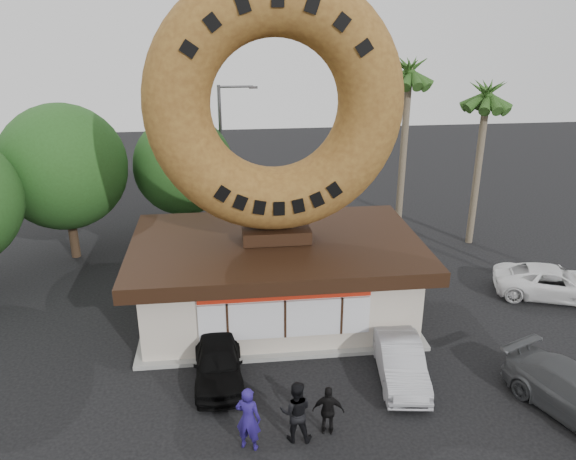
# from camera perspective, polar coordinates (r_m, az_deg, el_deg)

# --- Properties ---
(ground) EXTENTS (90.00, 90.00, 0.00)m
(ground) POSITION_cam_1_polar(r_m,az_deg,el_deg) (18.25, 0.80, -17.91)
(ground) COLOR black
(ground) RESTS_ON ground
(donut_shop) EXTENTS (11.20, 7.20, 3.80)m
(donut_shop) POSITION_cam_1_polar(r_m,az_deg,el_deg) (22.34, -1.17, -4.65)
(donut_shop) COLOR beige
(donut_shop) RESTS_ON ground
(giant_donut) EXTENTS (9.30, 2.37, 9.30)m
(giant_donut) POSITION_cam_1_polar(r_m,az_deg,el_deg) (20.34, -1.32, 12.56)
(giant_donut) COLOR olive
(giant_donut) RESTS_ON donut_shop
(tree_west) EXTENTS (6.00, 6.00, 7.65)m
(tree_west) POSITION_cam_1_polar(r_m,az_deg,el_deg) (28.90, -21.87, 5.95)
(tree_west) COLOR #473321
(tree_west) RESTS_ON ground
(tree_mid) EXTENTS (5.20, 5.20, 6.63)m
(tree_mid) POSITION_cam_1_polar(r_m,az_deg,el_deg) (30.05, -10.57, 6.44)
(tree_mid) COLOR #473321
(tree_mid) RESTS_ON ground
(palm_near) EXTENTS (2.60, 2.60, 9.75)m
(palm_near) POSITION_cam_1_polar(r_m,az_deg,el_deg) (29.71, 12.18, 14.80)
(palm_near) COLOR #726651
(palm_near) RESTS_ON ground
(palm_far) EXTENTS (2.60, 2.60, 8.75)m
(palm_far) POSITION_cam_1_polar(r_m,az_deg,el_deg) (29.76, 19.51, 12.28)
(palm_far) COLOR #726651
(palm_far) RESTS_ON ground
(street_lamp) EXTENTS (2.11, 0.20, 8.00)m
(street_lamp) POSITION_cam_1_polar(r_m,az_deg,el_deg) (30.83, -6.51, 7.93)
(street_lamp) COLOR #59595E
(street_lamp) RESTS_ON ground
(person_left) EXTENTS (0.85, 0.71, 2.00)m
(person_left) POSITION_cam_1_polar(r_m,az_deg,el_deg) (16.46, -4.07, -18.57)
(person_left) COLOR navy
(person_left) RESTS_ON ground
(person_center) EXTENTS (1.03, 0.85, 1.92)m
(person_center) POSITION_cam_1_polar(r_m,az_deg,el_deg) (16.72, 0.80, -17.95)
(person_center) COLOR black
(person_center) RESTS_ON ground
(person_right) EXTENTS (0.98, 0.57, 1.57)m
(person_right) POSITION_cam_1_polar(r_m,az_deg,el_deg) (17.06, 4.13, -17.81)
(person_right) COLOR black
(person_right) RESTS_ON ground
(car_black) EXTENTS (1.69, 3.99, 1.35)m
(car_black) POSITION_cam_1_polar(r_m,az_deg,el_deg) (19.35, -7.11, -13.05)
(car_black) COLOR black
(car_black) RESTS_ON ground
(car_silver) EXTENTS (1.88, 4.14, 1.32)m
(car_silver) POSITION_cam_1_polar(r_m,az_deg,el_deg) (19.59, 11.34, -12.91)
(car_silver) COLOR #A1A1A6
(car_silver) RESTS_ON ground
(car_white) EXTENTS (5.32, 3.72, 1.35)m
(car_white) POSITION_cam_1_polar(r_m,az_deg,el_deg) (26.78, 25.32, -4.83)
(car_white) COLOR white
(car_white) RESTS_ON ground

